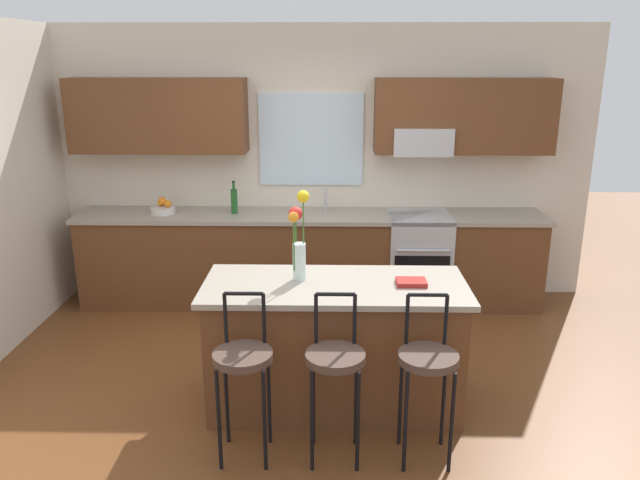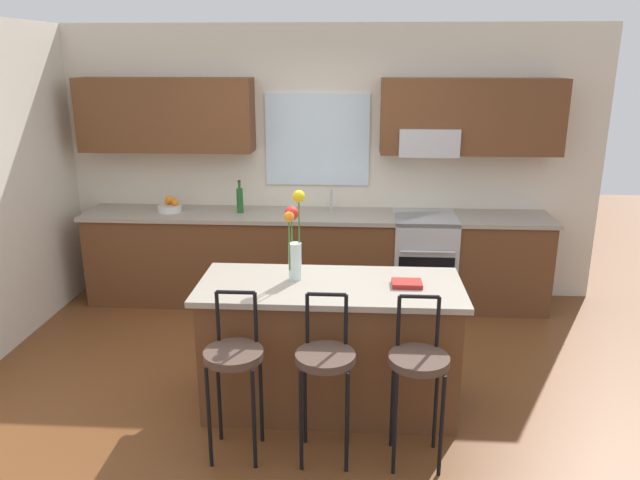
{
  "view_description": "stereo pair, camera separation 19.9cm",
  "coord_description": "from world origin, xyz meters",
  "px_view_note": "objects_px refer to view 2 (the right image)",
  "views": [
    {
      "loc": [
        0.2,
        -4.05,
        2.39
      ],
      "look_at": [
        0.12,
        0.55,
        1.0
      ],
      "focal_mm": 34.14,
      "sensor_mm": 36.0,
      "label": 1
    },
    {
      "loc": [
        0.4,
        -4.04,
        2.39
      ],
      "look_at": [
        0.12,
        0.55,
        1.0
      ],
      "focal_mm": 34.14,
      "sensor_mm": 36.0,
      "label": 2
    }
  ],
  "objects_px": {
    "flower_vase": "(294,238)",
    "kitchen_island": "(330,345)",
    "bar_stool_near": "(234,361)",
    "fruit_bowl_oranges": "(170,207)",
    "bottle_olive_oil": "(240,200)",
    "bar_stool_middle": "(325,364)",
    "oven_range": "(423,261)",
    "bar_stool_far": "(418,367)",
    "cookbook": "(407,284)"
  },
  "relations": [
    {
      "from": "bar_stool_far",
      "to": "cookbook",
      "type": "xyz_separation_m",
      "value": [
        -0.04,
        0.59,
        0.3
      ]
    },
    {
      "from": "bar_stool_middle",
      "to": "bar_stool_far",
      "type": "relative_size",
      "value": 1.0
    },
    {
      "from": "bar_stool_near",
      "to": "bar_stool_far",
      "type": "relative_size",
      "value": 1.0
    },
    {
      "from": "bar_stool_near",
      "to": "bar_stool_middle",
      "type": "relative_size",
      "value": 1.0
    },
    {
      "from": "bar_stool_near",
      "to": "flower_vase",
      "type": "relative_size",
      "value": 1.66
    },
    {
      "from": "kitchen_island",
      "to": "bar_stool_near",
      "type": "xyz_separation_m",
      "value": [
        -0.55,
        -0.59,
        0.17
      ]
    },
    {
      "from": "flower_vase",
      "to": "bar_stool_near",
      "type": "bearing_deg",
      "value": -114.19
    },
    {
      "from": "kitchen_island",
      "to": "bar_stool_far",
      "type": "relative_size",
      "value": 1.72
    },
    {
      "from": "oven_range",
      "to": "fruit_bowl_oranges",
      "type": "bearing_deg",
      "value": 179.35
    },
    {
      "from": "kitchen_island",
      "to": "flower_vase",
      "type": "bearing_deg",
      "value": 162.76
    },
    {
      "from": "kitchen_island",
      "to": "bar_stool_far",
      "type": "bearing_deg",
      "value": -47.2
    },
    {
      "from": "oven_range",
      "to": "bar_stool_near",
      "type": "relative_size",
      "value": 0.88
    },
    {
      "from": "kitchen_island",
      "to": "fruit_bowl_oranges",
      "type": "relative_size",
      "value": 7.45
    },
    {
      "from": "fruit_bowl_oranges",
      "to": "cookbook",
      "type": "bearing_deg",
      "value": -41.15
    },
    {
      "from": "bar_stool_far",
      "to": "bottle_olive_oil",
      "type": "relative_size",
      "value": 3.24
    },
    {
      "from": "flower_vase",
      "to": "kitchen_island",
      "type": "bearing_deg",
      "value": -17.24
    },
    {
      "from": "kitchen_island",
      "to": "bar_stool_near",
      "type": "relative_size",
      "value": 1.72
    },
    {
      "from": "kitchen_island",
      "to": "flower_vase",
      "type": "relative_size",
      "value": 2.86
    },
    {
      "from": "bar_stool_near",
      "to": "cookbook",
      "type": "height_order",
      "value": "bar_stool_near"
    },
    {
      "from": "oven_range",
      "to": "cookbook",
      "type": "height_order",
      "value": "cookbook"
    },
    {
      "from": "oven_range",
      "to": "bar_stool_far",
      "type": "bearing_deg",
      "value": -96.5
    },
    {
      "from": "cookbook",
      "to": "oven_range",
      "type": "bearing_deg",
      "value": 80.42
    },
    {
      "from": "kitchen_island",
      "to": "bar_stool_middle",
      "type": "xyz_separation_m",
      "value": [
        -0.0,
        -0.59,
        0.17
      ]
    },
    {
      "from": "bar_stool_middle",
      "to": "fruit_bowl_oranges",
      "type": "relative_size",
      "value": 4.34
    },
    {
      "from": "bottle_olive_oil",
      "to": "flower_vase",
      "type": "bearing_deg",
      "value": -68.34
    },
    {
      "from": "bar_stool_near",
      "to": "fruit_bowl_oranges",
      "type": "xyz_separation_m",
      "value": [
        -1.13,
        2.5,
        0.33
      ]
    },
    {
      "from": "fruit_bowl_oranges",
      "to": "flower_vase",
      "type": "bearing_deg",
      "value": -52.02
    },
    {
      "from": "bar_stool_middle",
      "to": "fruit_bowl_oranges",
      "type": "height_order",
      "value": "fruit_bowl_oranges"
    },
    {
      "from": "bar_stool_near",
      "to": "bar_stool_far",
      "type": "bearing_deg",
      "value": 0.0
    },
    {
      "from": "bar_stool_far",
      "to": "cookbook",
      "type": "bearing_deg",
      "value": 93.59
    },
    {
      "from": "oven_range",
      "to": "cookbook",
      "type": "relative_size",
      "value": 4.6
    },
    {
      "from": "fruit_bowl_oranges",
      "to": "bar_stool_middle",
      "type": "bearing_deg",
      "value": -56.15
    },
    {
      "from": "bar_stool_near",
      "to": "cookbook",
      "type": "relative_size",
      "value": 5.21
    },
    {
      "from": "kitchen_island",
      "to": "cookbook",
      "type": "bearing_deg",
      "value": -0.86
    },
    {
      "from": "bar_stool_near",
      "to": "bar_stool_far",
      "type": "distance_m",
      "value": 1.1
    },
    {
      "from": "flower_vase",
      "to": "fruit_bowl_oranges",
      "type": "height_order",
      "value": "flower_vase"
    },
    {
      "from": "kitchen_island",
      "to": "bar_stool_near",
      "type": "bearing_deg",
      "value": -132.8
    },
    {
      "from": "kitchen_island",
      "to": "bottle_olive_oil",
      "type": "height_order",
      "value": "bottle_olive_oil"
    },
    {
      "from": "bar_stool_middle",
      "to": "bottle_olive_oil",
      "type": "relative_size",
      "value": 3.24
    },
    {
      "from": "bar_stool_near",
      "to": "kitchen_island",
      "type": "bearing_deg",
      "value": 47.2
    },
    {
      "from": "bar_stool_near",
      "to": "bar_stool_middle",
      "type": "distance_m",
      "value": 0.55
    },
    {
      "from": "bar_stool_far",
      "to": "fruit_bowl_oranges",
      "type": "height_order",
      "value": "fruit_bowl_oranges"
    },
    {
      "from": "oven_range",
      "to": "bottle_olive_oil",
      "type": "distance_m",
      "value": 1.9
    },
    {
      "from": "bar_stool_middle",
      "to": "fruit_bowl_oranges",
      "type": "bearing_deg",
      "value": 123.85
    },
    {
      "from": "bottle_olive_oil",
      "to": "cookbook",
      "type": "bearing_deg",
      "value": -52.1
    },
    {
      "from": "oven_range",
      "to": "bar_stool_middle",
      "type": "distance_m",
      "value": 2.61
    },
    {
      "from": "bar_stool_far",
      "to": "cookbook",
      "type": "distance_m",
      "value": 0.66
    },
    {
      "from": "oven_range",
      "to": "bar_stool_near",
      "type": "xyz_separation_m",
      "value": [
        -1.38,
        -2.47,
        0.18
      ]
    },
    {
      "from": "oven_range",
      "to": "kitchen_island",
      "type": "relative_size",
      "value": 0.51
    },
    {
      "from": "bottle_olive_oil",
      "to": "kitchen_island",
      "type": "bearing_deg",
      "value": -62.9
    }
  ]
}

